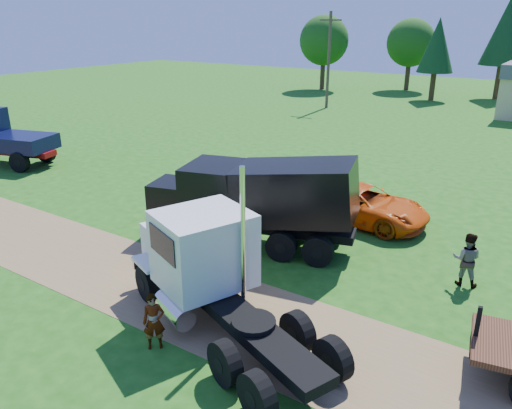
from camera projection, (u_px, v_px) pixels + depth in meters
The scene contains 7 objects.
ground at pixel (235, 316), 15.03m from camera, with size 140.00×140.00×0.00m, color #1B5212.
dirt_track at pixel (235, 315), 15.03m from camera, with size 120.00×4.20×0.01m, color brown.
white_semi_tractor at pixel (205, 266), 14.52m from camera, with size 8.08×5.23×4.83m.
black_dump_truck at pixel (257, 197), 19.09m from camera, with size 8.51×4.54×3.62m.
orange_pickup at pixel (362, 204), 21.74m from camera, with size 2.66×5.78×1.61m, color #E0540A.
spectator_a at pixel (154, 322), 13.32m from camera, with size 0.59×0.39×1.62m, color #999999.
spectator_b at pixel (466, 259), 16.49m from camera, with size 0.90×0.70×1.86m, color #999999.
Camera 1 is at (7.63, -10.40, 8.43)m, focal length 35.00 mm.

